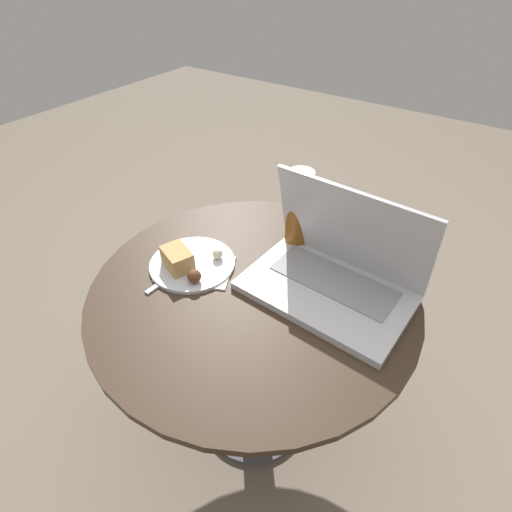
# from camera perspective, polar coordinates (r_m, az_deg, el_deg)

# --- Properties ---
(ground_plane) EXTENTS (6.00, 6.00, 0.00)m
(ground_plane) POSITION_cam_1_polar(r_m,az_deg,el_deg) (1.35, -0.27, -21.42)
(ground_plane) COLOR #726656
(table) EXTENTS (0.75, 0.75, 0.55)m
(table) POSITION_cam_1_polar(r_m,az_deg,el_deg) (1.01, -0.34, -9.63)
(table) COLOR #515156
(table) RESTS_ON ground_plane
(napkin) EXTENTS (0.21, 0.18, 0.00)m
(napkin) POSITION_cam_1_polar(r_m,az_deg,el_deg) (0.97, -8.62, -1.78)
(napkin) COLOR white
(napkin) RESTS_ON table
(laptop) EXTENTS (0.37, 0.25, 0.24)m
(laptop) POSITION_cam_1_polar(r_m,az_deg,el_deg) (0.90, 11.13, -2.11)
(laptop) COLOR silver
(laptop) RESTS_ON table
(beer_glass) EXTENTS (0.06, 0.06, 0.21)m
(beer_glass) POSITION_cam_1_polar(r_m,az_deg,el_deg) (0.99, 6.13, 6.52)
(beer_glass) COLOR brown
(beer_glass) RESTS_ON table
(snack_plate) EXTENTS (0.21, 0.21, 0.06)m
(snack_plate) POSITION_cam_1_polar(r_m,az_deg,el_deg) (0.97, -9.62, -0.89)
(snack_plate) COLOR silver
(snack_plate) RESTS_ON table
(fork) EXTENTS (0.03, 0.16, 0.00)m
(fork) POSITION_cam_1_polar(r_m,az_deg,el_deg) (0.97, -11.17, -2.23)
(fork) COLOR silver
(fork) RESTS_ON table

